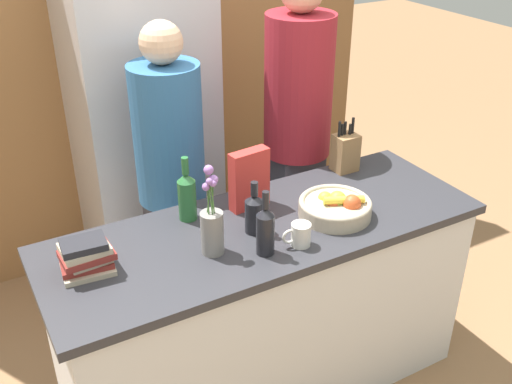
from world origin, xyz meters
TOP-DOWN VIEW (x-y plane):
  - ground_plane at (0.00, 0.00)m, footprint 14.00×14.00m
  - kitchen_island at (0.00, 0.00)m, footprint 1.89×0.68m
  - back_wall_wood at (0.00, 1.54)m, footprint 3.09×0.12m
  - refrigerator at (-0.11, 1.18)m, footprint 0.71×0.63m
  - fruit_bowl at (0.30, -0.08)m, footprint 0.32×0.32m
  - knife_block at (0.60, 0.26)m, footprint 0.12×0.10m
  - flower_vase at (-0.28, -0.07)m, footprint 0.09×0.09m
  - cereal_box at (0.02, 0.17)m, footprint 0.19×0.08m
  - coffee_mug at (0.04, -0.19)m, footprint 0.12×0.08m
  - book_stack at (-0.74, 0.05)m, footprint 0.20×0.16m
  - bottle_oil at (-0.26, 0.21)m, footprint 0.08×0.08m
  - bottle_vinegar at (-0.10, -0.17)m, footprint 0.07×0.07m
  - bottle_wine at (-0.06, -0.02)m, footprint 0.08×0.08m
  - person_at_sink at (-0.18, 0.60)m, footprint 0.33×0.33m
  - person_in_blue at (0.55, 0.61)m, footprint 0.36×0.36m

SIDE VIEW (x-z plane):
  - ground_plane at x=0.00m, z-range 0.00..0.00m
  - kitchen_island at x=0.00m, z-range 0.00..0.91m
  - refrigerator at x=-0.11m, z-range 0.00..1.87m
  - person_at_sink at x=-0.18m, z-range 0.11..1.78m
  - fruit_bowl at x=0.30m, z-range 0.90..1.01m
  - coffee_mug at x=0.04m, z-range 0.91..1.01m
  - book_stack at x=-0.74m, z-range 0.91..1.05m
  - bottle_wine at x=-0.06m, z-range 0.89..1.12m
  - knife_block at x=0.60m, z-range 0.87..1.14m
  - bottle_vinegar at x=-0.10m, z-range 0.88..1.15m
  - bottle_oil at x=-0.26m, z-range 0.88..1.17m
  - flower_vase at x=-0.28m, z-range 0.84..1.21m
  - person_in_blue at x=0.55m, z-range 0.12..1.95m
  - cereal_box at x=0.02m, z-range 0.91..1.18m
  - back_wall_wood at x=0.00m, z-range 0.00..2.60m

